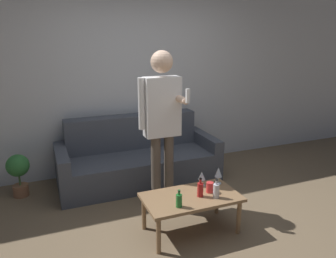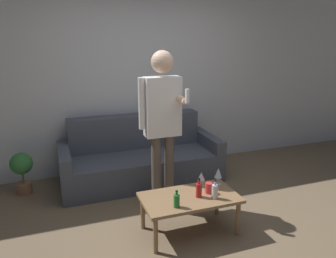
# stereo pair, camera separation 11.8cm
# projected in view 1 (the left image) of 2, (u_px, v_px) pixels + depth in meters

# --- Properties ---
(ground_plane) EXTENTS (16.00, 16.00, 0.00)m
(ground_plane) POSITION_uv_depth(u_px,v_px,m) (201.00, 235.00, 3.21)
(ground_plane) COLOR #756047
(wall_back) EXTENTS (8.00, 0.06, 2.70)m
(wall_back) POSITION_uv_depth(u_px,v_px,m) (139.00, 75.00, 4.60)
(wall_back) COLOR silver
(wall_back) RESTS_ON ground_plane
(couch) EXTENTS (2.08, 0.86, 0.84)m
(couch) POSITION_uv_depth(u_px,v_px,m) (138.00, 159.00, 4.40)
(couch) COLOR #474C56
(couch) RESTS_ON ground_plane
(coffee_table) EXTENTS (0.94, 0.52, 0.39)m
(coffee_table) POSITION_uv_depth(u_px,v_px,m) (191.00, 200.00, 3.19)
(coffee_table) COLOR #8E6B47
(coffee_table) RESTS_ON ground_plane
(bottle_orange) EXTENTS (0.06, 0.06, 0.19)m
(bottle_orange) POSITION_uv_depth(u_px,v_px,m) (216.00, 190.00, 3.12)
(bottle_orange) COLOR silver
(bottle_orange) RESTS_ON coffee_table
(bottle_green) EXTENTS (0.06, 0.06, 0.19)m
(bottle_green) POSITION_uv_depth(u_px,v_px,m) (200.00, 189.00, 3.15)
(bottle_green) COLOR #B21E1E
(bottle_green) RESTS_ON coffee_table
(bottle_dark) EXTENTS (0.06, 0.06, 0.17)m
(bottle_dark) POSITION_uv_depth(u_px,v_px,m) (179.00, 200.00, 2.95)
(bottle_dark) COLOR #23752D
(bottle_dark) RESTS_ON coffee_table
(wine_glass_near) EXTENTS (0.08, 0.08, 0.15)m
(wine_glass_near) POSITION_uv_depth(u_px,v_px,m) (202.00, 176.00, 3.37)
(wine_glass_near) COLOR silver
(wine_glass_near) RESTS_ON coffee_table
(wine_glass_far) EXTENTS (0.08, 0.08, 0.18)m
(wine_glass_far) POSITION_uv_depth(u_px,v_px,m) (218.00, 173.00, 3.41)
(wine_glass_far) COLOR silver
(wine_glass_far) RESTS_ON coffee_table
(cup_on_table) EXTENTS (0.07, 0.07, 0.11)m
(cup_on_table) POSITION_uv_depth(u_px,v_px,m) (210.00, 187.00, 3.24)
(cup_on_table) COLOR red
(cup_on_table) RESTS_ON coffee_table
(person_standing_front) EXTENTS (0.45, 0.43, 1.75)m
(person_standing_front) POSITION_uv_depth(u_px,v_px,m) (162.00, 117.00, 3.48)
(person_standing_front) COLOR brown
(person_standing_front) RESTS_ON ground_plane
(potted_plant) EXTENTS (0.27, 0.27, 0.53)m
(potted_plant) POSITION_uv_depth(u_px,v_px,m) (18.00, 170.00, 3.92)
(potted_plant) COLOR #936042
(potted_plant) RESTS_ON ground_plane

